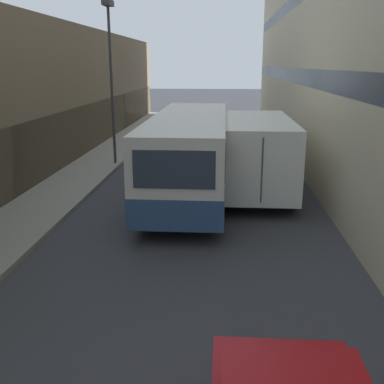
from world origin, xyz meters
The scene contains 6 objects.
ground_plane centered at (0.00, 15.00, 0.00)m, with size 150.00×150.00×0.00m, color #38383D.
sidewalk_left centered at (-4.85, 15.00, 0.07)m, with size 2.28×60.00×0.14m.
bus centered at (-0.18, 18.10, 1.51)m, with size 2.51×10.10×2.82m.
box_truck centered at (2.14, 19.26, 1.48)m, with size 2.42×8.39×2.69m.
panel_van centered at (-1.49, 28.29, 1.04)m, with size 1.88×4.19×1.85m.
street_lamp centered at (-3.96, 22.41, 4.96)m, with size 0.36×0.80×6.97m.
Camera 1 is at (1.03, 2.48, 4.52)m, focal length 42.00 mm.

